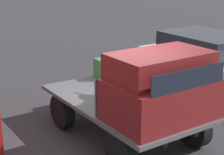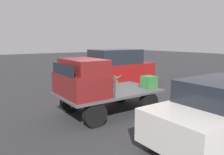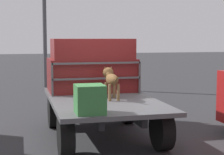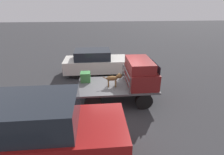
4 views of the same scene
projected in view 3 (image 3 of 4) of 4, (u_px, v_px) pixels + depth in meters
The scene contains 6 objects.
ground_plane at pixel (102, 137), 7.72m from camera, with size 80.00×80.00×0.00m, color #2D2D30.
flatbed_truck at pixel (102, 109), 7.66m from camera, with size 3.62×2.07×0.82m.
truck_cab at pixel (91, 66), 8.64m from camera, with size 1.25×1.95×1.20m.
truck_headboard at pixel (97, 73), 8.01m from camera, with size 0.04×1.95×0.70m.
dog at pixel (111, 78), 7.51m from camera, with size 0.92×0.23×0.65m.
cargo_crate at pixel (90, 99), 6.06m from camera, with size 0.47×0.47×0.47m.
Camera 3 is at (-7.37, 1.61, 2.05)m, focal length 60.00 mm.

